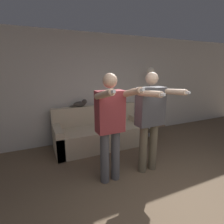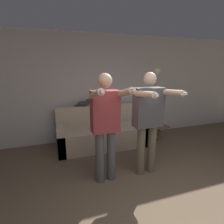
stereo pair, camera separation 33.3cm
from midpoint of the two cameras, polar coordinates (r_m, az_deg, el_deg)
The scene contains 8 objects.
wall_back at distance 4.48m, azimuth -5.20°, elevation 7.74°, with size 10.00×0.05×2.60m.
couch at distance 4.15m, azimuth -6.17°, elevation -7.05°, with size 2.09×0.81×0.92m.
person_left at distance 2.63m, azimuth -4.10°, elevation -3.37°, with size 0.51×0.67×1.72m.
person_right at distance 2.95m, azimuth 9.34°, elevation -1.38°, with size 0.56×0.69×1.73m.
cat at distance 4.14m, azimuth -12.55°, elevation 2.67°, with size 0.41×0.12×0.17m.
floor_lamp at distance 4.61m, azimuth 10.19°, elevation 8.09°, with size 0.27×0.27×1.82m.
side_table at distance 4.60m, azimuth 11.58°, elevation -5.28°, with size 0.38×0.38×0.41m.
cup at distance 4.50m, azimuth 11.59°, elevation -3.38°, with size 0.07×0.07×0.11m.
Camera 1 is at (-1.59, -0.97, 1.79)m, focal length 28.00 mm.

